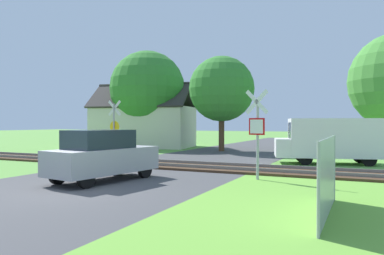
{
  "coord_description": "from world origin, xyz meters",
  "views": [
    {
      "loc": [
        8.08,
        -8.71,
        2.02
      ],
      "look_at": [
        0.5,
        7.63,
        1.8
      ],
      "focal_mm": 35.0,
      "sensor_mm": 36.0,
      "label": 1
    }
  ],
  "objects_px": {
    "stop_sign_near": "(257,129)",
    "tree_left": "(147,89)",
    "parked_car": "(103,155)",
    "house": "(144,125)",
    "mail_truck": "(330,139)",
    "crossing_sign_far": "(114,126)",
    "tree_center": "(222,89)",
    "fence_panel": "(328,177)"
  },
  "relations": [
    {
      "from": "stop_sign_near",
      "to": "tree_left",
      "type": "xyz_separation_m",
      "value": [
        -12.85,
        13.45,
        3.04
      ]
    },
    {
      "from": "stop_sign_near",
      "to": "parked_car",
      "type": "xyz_separation_m",
      "value": [
        -4.78,
        -2.58,
        -0.91
      ]
    },
    {
      "from": "house",
      "to": "mail_truck",
      "type": "height_order",
      "value": "house"
    },
    {
      "from": "crossing_sign_far",
      "to": "parked_car",
      "type": "height_order",
      "value": "crossing_sign_far"
    },
    {
      "from": "tree_center",
      "to": "mail_truck",
      "type": "height_order",
      "value": "tree_center"
    },
    {
      "from": "mail_truck",
      "to": "parked_car",
      "type": "bearing_deg",
      "value": 128.38
    },
    {
      "from": "house",
      "to": "crossing_sign_far",
      "type": "bearing_deg",
      "value": -77.14
    },
    {
      "from": "house",
      "to": "tree_center",
      "type": "distance_m",
      "value": 8.17
    },
    {
      "from": "fence_panel",
      "to": "house",
      "type": "bearing_deg",
      "value": 41.58
    },
    {
      "from": "stop_sign_near",
      "to": "fence_panel",
      "type": "height_order",
      "value": "stop_sign_near"
    },
    {
      "from": "tree_left",
      "to": "parked_car",
      "type": "height_order",
      "value": "tree_left"
    },
    {
      "from": "tree_left",
      "to": "mail_truck",
      "type": "relative_size",
      "value": 1.53
    },
    {
      "from": "mail_truck",
      "to": "parked_car",
      "type": "distance_m",
      "value": 11.27
    },
    {
      "from": "tree_center",
      "to": "fence_panel",
      "type": "height_order",
      "value": "tree_center"
    },
    {
      "from": "tree_left",
      "to": "fence_panel",
      "type": "xyz_separation_m",
      "value": [
        15.6,
        -17.87,
        -4.0
      ]
    },
    {
      "from": "stop_sign_near",
      "to": "crossing_sign_far",
      "type": "distance_m",
      "value": 10.1
    },
    {
      "from": "crossing_sign_far",
      "to": "fence_panel",
      "type": "relative_size",
      "value": 0.91
    },
    {
      "from": "house",
      "to": "mail_truck",
      "type": "xyz_separation_m",
      "value": [
        15.3,
        -7.33,
        -0.61
      ]
    },
    {
      "from": "house",
      "to": "fence_panel",
      "type": "height_order",
      "value": "house"
    },
    {
      "from": "tree_center",
      "to": "mail_truck",
      "type": "relative_size",
      "value": 1.3
    },
    {
      "from": "crossing_sign_far",
      "to": "mail_truck",
      "type": "xyz_separation_m",
      "value": [
        11.15,
        2.41,
        -0.64
      ]
    },
    {
      "from": "stop_sign_near",
      "to": "fence_panel",
      "type": "relative_size",
      "value": 0.89
    },
    {
      "from": "house",
      "to": "parked_car",
      "type": "relative_size",
      "value": 2.14
    },
    {
      "from": "crossing_sign_far",
      "to": "house",
      "type": "xyz_separation_m",
      "value": [
        -4.16,
        9.75,
        -0.02
      ]
    },
    {
      "from": "tree_center",
      "to": "parked_car",
      "type": "bearing_deg",
      "value": -85.88
    },
    {
      "from": "tree_left",
      "to": "fence_panel",
      "type": "height_order",
      "value": "tree_left"
    },
    {
      "from": "tree_center",
      "to": "tree_left",
      "type": "relative_size",
      "value": 0.85
    },
    {
      "from": "stop_sign_near",
      "to": "tree_left",
      "type": "relative_size",
      "value": 0.4
    },
    {
      "from": "house",
      "to": "mail_truck",
      "type": "distance_m",
      "value": 16.98
    },
    {
      "from": "stop_sign_near",
      "to": "tree_center",
      "type": "relative_size",
      "value": 0.47
    },
    {
      "from": "parked_car",
      "to": "stop_sign_near",
      "type": "bearing_deg",
      "value": 37.73
    },
    {
      "from": "stop_sign_near",
      "to": "fence_panel",
      "type": "bearing_deg",
      "value": 132.37
    },
    {
      "from": "tree_left",
      "to": "mail_truck",
      "type": "bearing_deg",
      "value": -25.26
    },
    {
      "from": "house",
      "to": "fence_panel",
      "type": "distance_m",
      "value": 24.38
    },
    {
      "from": "crossing_sign_far",
      "to": "tree_center",
      "type": "height_order",
      "value": "tree_center"
    },
    {
      "from": "mail_truck",
      "to": "fence_panel",
      "type": "xyz_separation_m",
      "value": [
        0.84,
        -10.91,
        -0.39
      ]
    },
    {
      "from": "house",
      "to": "tree_left",
      "type": "relative_size",
      "value": 1.13
    },
    {
      "from": "tree_center",
      "to": "stop_sign_near",
      "type": "bearing_deg",
      "value": -64.24
    },
    {
      "from": "parked_car",
      "to": "fence_panel",
      "type": "relative_size",
      "value": 1.16
    },
    {
      "from": "house",
      "to": "parked_car",
      "type": "height_order",
      "value": "house"
    },
    {
      "from": "stop_sign_near",
      "to": "crossing_sign_far",
      "type": "height_order",
      "value": "crossing_sign_far"
    },
    {
      "from": "tree_center",
      "to": "parked_car",
      "type": "height_order",
      "value": "tree_center"
    }
  ]
}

